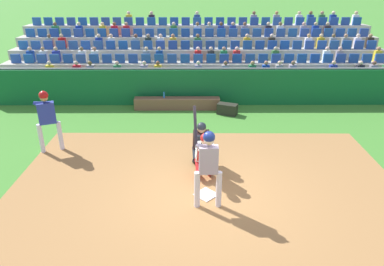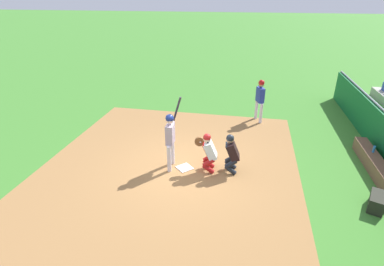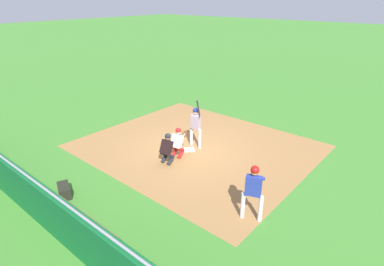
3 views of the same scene
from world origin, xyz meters
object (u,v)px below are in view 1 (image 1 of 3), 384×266
(on_deck_batter, at_px, (47,115))
(equipment_duffel_bag, at_px, (227,109))
(home_plate_marker, at_px, (206,194))
(water_bottle_on_bench, at_px, (164,95))
(home_plate_umpire, at_px, (201,142))
(dugout_bench, at_px, (177,103))
(batter_at_plate, at_px, (208,161))
(catcher_crouching, at_px, (204,153))

(on_deck_batter, bearing_deg, equipment_duffel_bag, -151.29)
(home_plate_marker, height_order, water_bottle_on_bench, water_bottle_on_bench)
(home_plate_umpire, height_order, dugout_bench, home_plate_umpire)
(batter_at_plate, height_order, home_plate_umpire, batter_at_plate)
(home_plate_marker, relative_size, on_deck_batter, 0.24)
(catcher_crouching, distance_m, on_deck_batter, 4.69)
(home_plate_marker, bearing_deg, batter_at_plate, 91.00)
(batter_at_plate, relative_size, water_bottle_on_bench, 10.10)
(home_plate_umpire, bearing_deg, home_plate_marker, 93.14)
(home_plate_marker, height_order, equipment_duffel_bag, equipment_duffel_bag)
(catcher_crouching, xyz_separation_m, equipment_duffel_bag, (-1.02, -4.56, -0.52))
(catcher_crouching, xyz_separation_m, home_plate_umpire, (0.06, -0.70, -0.02))
(batter_at_plate, bearing_deg, catcher_crouching, -88.55)
(home_plate_umpire, bearing_deg, on_deck_batter, -11.56)
(home_plate_umpire, xyz_separation_m, equipment_duffel_bag, (-1.08, -3.85, -0.50))
(home_plate_marker, relative_size, water_bottle_on_bench, 1.94)
(dugout_bench, distance_m, equipment_duffel_bag, 1.96)
(home_plate_marker, bearing_deg, water_bottle_on_bench, -76.97)
(equipment_duffel_bag, distance_m, on_deck_batter, 6.24)
(on_deck_batter, bearing_deg, home_plate_marker, 152.09)
(catcher_crouching, bearing_deg, home_plate_marker, 91.71)
(batter_at_plate, bearing_deg, on_deck_batter, -32.06)
(batter_at_plate, relative_size, equipment_duffel_bag, 3.20)
(catcher_crouching, height_order, dugout_bench, catcher_crouching)
(equipment_duffel_bag, height_order, on_deck_batter, on_deck_batter)
(batter_at_plate, distance_m, dugout_bench, 6.44)
(home_plate_umpire, bearing_deg, equipment_duffel_bag, -105.60)
(home_plate_umpire, bearing_deg, dugout_bench, -79.81)
(water_bottle_on_bench, bearing_deg, home_plate_marker, 103.03)
(home_plate_marker, relative_size, catcher_crouching, 0.34)
(home_plate_marker, distance_m, equipment_duffel_bag, 5.40)
(batter_at_plate, xyz_separation_m, catcher_crouching, (0.03, -1.18, -0.42))
(home_plate_marker, distance_m, dugout_bench, 5.95)
(dugout_bench, bearing_deg, water_bottle_on_bench, -4.06)
(water_bottle_on_bench, distance_m, equipment_duffel_bag, 2.47)
(dugout_bench, bearing_deg, home_plate_umpire, 100.19)
(batter_at_plate, distance_m, home_plate_umpire, 1.94)
(equipment_duffel_bag, bearing_deg, batter_at_plate, 103.04)
(catcher_crouching, bearing_deg, batter_at_plate, 91.45)
(on_deck_batter, bearing_deg, dugout_bench, -134.97)
(catcher_crouching, height_order, home_plate_umpire, same)
(water_bottle_on_bench, bearing_deg, equipment_duffel_bag, 165.42)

